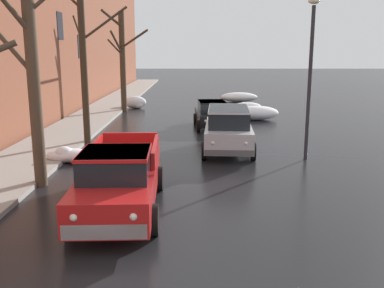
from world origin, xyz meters
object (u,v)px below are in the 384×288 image
at_px(pickup_truck_red_approaching_near_lane, 119,179).
at_px(bare_tree_far_down_block, 122,58).
at_px(bare_tree_mid_block, 83,54).
at_px(street_lamp_post, 310,72).
at_px(sedan_black_parked_kerbside_mid, 212,114).
at_px(suv_silver_parked_kerbside_close, 228,128).
at_px(bare_tree_second_along_sidewalk, 31,68).

bearing_deg(pickup_truck_red_approaching_near_lane, bare_tree_far_down_block, 98.49).
height_order(bare_tree_mid_block, street_lamp_post, bare_tree_mid_block).
height_order(bare_tree_mid_block, sedan_black_parked_kerbside_mid, bare_tree_mid_block).
height_order(suv_silver_parked_kerbside_close, street_lamp_post, street_lamp_post).
height_order(bare_tree_second_along_sidewalk, bare_tree_mid_block, bare_tree_mid_block).
height_order(bare_tree_mid_block, bare_tree_far_down_block, bare_tree_mid_block).
bearing_deg(sedan_black_parked_kerbside_mid, bare_tree_mid_block, -142.87).
relative_size(bare_tree_second_along_sidewalk, pickup_truck_red_approaching_near_lane, 1.24).
relative_size(pickup_truck_red_approaching_near_lane, sedan_black_parked_kerbside_mid, 1.35).
height_order(bare_tree_second_along_sidewalk, street_lamp_post, bare_tree_second_along_sidewalk).
xyz_separation_m(bare_tree_mid_block, street_lamp_post, (9.00, -2.80, -0.64)).
bearing_deg(bare_tree_mid_block, street_lamp_post, -17.30).
height_order(bare_tree_far_down_block, sedan_black_parked_kerbside_mid, bare_tree_far_down_block).
distance_m(bare_tree_far_down_block, sedan_black_parked_kerbside_mid, 8.92).
height_order(bare_tree_mid_block, pickup_truck_red_approaching_near_lane, bare_tree_mid_block).
bearing_deg(bare_tree_mid_block, bare_tree_second_along_sidewalk, -90.34).
relative_size(bare_tree_mid_block, suv_silver_parked_kerbside_close, 1.70).
relative_size(bare_tree_mid_block, street_lamp_post, 1.28).
height_order(bare_tree_far_down_block, street_lamp_post, bare_tree_far_down_block).
xyz_separation_m(pickup_truck_red_approaching_near_lane, sedan_black_parked_kerbside_mid, (2.95, 12.64, -0.13)).
distance_m(bare_tree_second_along_sidewalk, bare_tree_mid_block, 6.12).
xyz_separation_m(suv_silver_parked_kerbside_close, sedan_black_parked_kerbside_mid, (-0.39, 5.86, -0.24)).
bearing_deg(bare_tree_far_down_block, bare_tree_mid_block, -89.90).
xyz_separation_m(bare_tree_mid_block, pickup_truck_red_approaching_near_lane, (2.79, -8.29, -3.07)).
bearing_deg(bare_tree_second_along_sidewalk, bare_tree_mid_block, 89.66).
xyz_separation_m(pickup_truck_red_approaching_near_lane, suv_silver_parked_kerbside_close, (3.33, 6.78, 0.11)).
distance_m(pickup_truck_red_approaching_near_lane, sedan_black_parked_kerbside_mid, 12.98).
bearing_deg(street_lamp_post, bare_tree_far_down_block, 124.05).
height_order(sedan_black_parked_kerbside_mid, street_lamp_post, street_lamp_post).
bearing_deg(suv_silver_parked_kerbside_close, bare_tree_far_down_block, 117.02).
bearing_deg(suv_silver_parked_kerbside_close, sedan_black_parked_kerbside_mid, 93.77).
height_order(pickup_truck_red_approaching_near_lane, sedan_black_parked_kerbside_mid, pickup_truck_red_approaching_near_lane).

